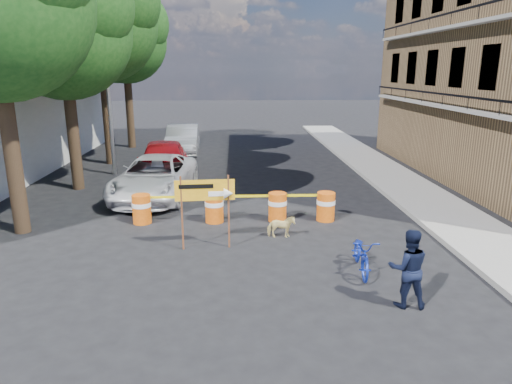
{
  "coord_description": "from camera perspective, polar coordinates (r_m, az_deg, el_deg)",
  "views": [
    {
      "loc": [
        -0.62,
        -10.87,
        4.59
      ],
      "look_at": [
        -0.02,
        1.32,
        1.3
      ],
      "focal_mm": 32.0,
      "sensor_mm": 36.0,
      "label": 1
    }
  ],
  "objects": [
    {
      "name": "suv_white",
      "position": [
        17.23,
        -12.53,
        1.83
      ],
      "size": [
        2.9,
        5.54,
        1.49
      ],
      "primitive_type": "imported",
      "rotation": [
        0.0,
        0.0,
        -0.08
      ],
      "color": "silver",
      "rests_on": "ground"
    },
    {
      "name": "detour_sign",
      "position": [
        11.79,
        -5.38,
        -0.41
      ],
      "size": [
        1.54,
        0.3,
        1.98
      ],
      "rotation": [
        0.0,
        0.0,
        0.06
      ],
      "color": "#592D19",
      "rests_on": "ground"
    },
    {
      "name": "barrel_far_left",
      "position": [
        14.4,
        -14.1,
        -2.0
      ],
      "size": [
        0.58,
        0.58,
        0.9
      ],
      "color": "#C84F0B",
      "rests_on": "ground"
    },
    {
      "name": "sedan_silver",
      "position": [
        26.02,
        -9.14,
        6.53
      ],
      "size": [
        1.89,
        4.92,
        1.6
      ],
      "primitive_type": "imported",
      "rotation": [
        0.0,
        0.0,
        0.04
      ],
      "color": "#AEB0B6",
      "rests_on": "ground"
    },
    {
      "name": "sidewalk_east",
      "position": [
        18.75,
        18.59,
        0.35
      ],
      "size": [
        2.4,
        40.0,
        0.15
      ],
      "primitive_type": "cube",
      "color": "gray",
      "rests_on": "ground"
    },
    {
      "name": "streetlamp",
      "position": [
        21.06,
        -17.99,
        13.8
      ],
      "size": [
        1.25,
        0.18,
        8.0
      ],
      "color": "gray",
      "rests_on": "ground"
    },
    {
      "name": "sedan_red",
      "position": [
        19.59,
        -11.49,
        3.8
      ],
      "size": [
        2.52,
        5.21,
        1.72
      ],
      "primitive_type": "imported",
      "rotation": [
        0.0,
        0.0,
        0.1
      ],
      "color": "#A00D13",
      "rests_on": "ground"
    },
    {
      "name": "tree_far",
      "position": [
        28.59,
        -15.97,
        17.8
      ],
      "size": [
        5.04,
        4.8,
        8.84
      ],
      "color": "#332316",
      "rests_on": "ground"
    },
    {
      "name": "barrel_mid_left",
      "position": [
        14.13,
        -5.24,
        -1.93
      ],
      "size": [
        0.58,
        0.58,
        0.9
      ],
      "color": "#C84F0B",
      "rests_on": "ground"
    },
    {
      "name": "bicycle",
      "position": [
        10.83,
        13.21,
        -5.55
      ],
      "size": [
        0.68,
        0.95,
        1.7
      ],
      "primitive_type": "imported",
      "rotation": [
        0.0,
        0.0,
        -0.1
      ],
      "color": "#162FB5",
      "rests_on": "ground"
    },
    {
      "name": "tree_mid_a",
      "position": [
        18.95,
        -22.87,
        18.26
      ],
      "size": [
        5.25,
        5.0,
        8.68
      ],
      "color": "#332316",
      "rests_on": "ground"
    },
    {
      "name": "barrel_mid_right",
      "position": [
        14.18,
        2.7,
        -1.81
      ],
      "size": [
        0.58,
        0.58,
        0.9
      ],
      "color": "#C84F0B",
      "rests_on": "ground"
    },
    {
      "name": "tree_mid_b",
      "position": [
        23.77,
        -18.83,
        19.46
      ],
      "size": [
        5.67,
        5.4,
        9.62
      ],
      "color": "#332316",
      "rests_on": "ground"
    },
    {
      "name": "ground",
      "position": [
        11.82,
        0.39,
        -7.77
      ],
      "size": [
        120.0,
        120.0,
        0.0
      ],
      "primitive_type": "plane",
      "color": "black",
      "rests_on": "ground"
    },
    {
      "name": "dog",
      "position": [
        12.83,
        3.15,
        -4.36
      ],
      "size": [
        0.77,
        0.36,
        0.64
      ],
      "primitive_type": "imported",
      "rotation": [
        0.0,
        0.0,
        1.56
      ],
      "color": "#E8D485",
      "rests_on": "ground"
    },
    {
      "name": "barrel_far_right",
      "position": [
        14.39,
        8.72,
        -1.73
      ],
      "size": [
        0.58,
        0.58,
        0.9
      ],
      "color": "#C84F0B",
      "rests_on": "ground"
    },
    {
      "name": "pedestrian",
      "position": [
        9.57,
        18.49,
        -9.02
      ],
      "size": [
        0.86,
        0.71,
        1.62
      ],
      "primitive_type": "imported",
      "rotation": [
        0.0,
        0.0,
        3.01
      ],
      "color": "black",
      "rests_on": "ground"
    }
  ]
}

